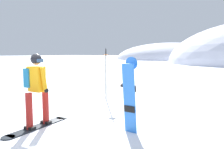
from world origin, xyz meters
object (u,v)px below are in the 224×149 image
at_px(snowboarder_main, 36,88).
at_px(rock_dark, 125,86).
at_px(piste_marker_near, 106,70).
at_px(spare_snowboard, 130,95).

height_order(snowboarder_main, rock_dark, snowboarder_main).
relative_size(snowboarder_main, rock_dark, 3.40).
xyz_separation_m(snowboarder_main, piste_marker_near, (-0.50, 3.41, 0.18)).
bearing_deg(rock_dark, snowboarder_main, -76.41).
xyz_separation_m(spare_snowboard, piste_marker_near, (-2.49, 2.53, 0.26)).
bearing_deg(snowboarder_main, spare_snowboard, 23.92).
bearing_deg(piste_marker_near, spare_snowboard, -45.38).
relative_size(piste_marker_near, rock_dark, 3.58).
xyz_separation_m(snowboarder_main, spare_snowboard, (1.99, 0.88, -0.08)).
relative_size(spare_snowboard, piste_marker_near, 0.86).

